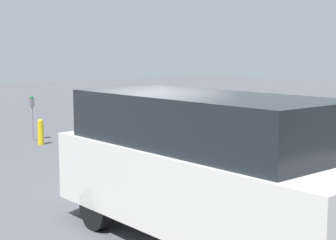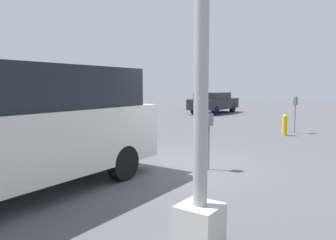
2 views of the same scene
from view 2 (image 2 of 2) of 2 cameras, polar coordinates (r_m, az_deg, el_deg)
ground_plane at (r=7.34m, az=1.69°, el=-8.49°), size 80.00×80.00×0.00m
parking_meter_near at (r=7.15m, az=7.12°, el=-1.04°), size 0.21×0.13×1.31m
parking_meter_far at (r=13.55m, az=21.30°, el=2.30°), size 0.21×0.13×1.43m
lamp_post at (r=3.45m, az=5.80°, el=7.30°), size 0.44×0.44×5.95m
parked_van at (r=6.02m, az=-24.14°, el=-0.86°), size 5.17×2.07×2.18m
car_distant at (r=22.07m, az=7.94°, el=3.11°), size 4.28×1.79×1.38m
fire_hydrant at (r=12.80m, az=19.64°, el=-0.83°), size 0.18×0.18×0.78m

